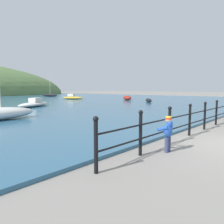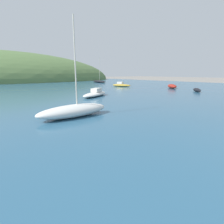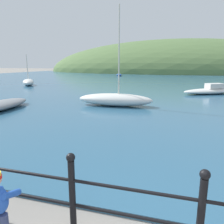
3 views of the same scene
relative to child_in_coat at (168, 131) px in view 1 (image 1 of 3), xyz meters
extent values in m
cylinder|color=black|center=(-2.39, 0.39, -0.05)|extent=(0.09, 0.09, 1.10)
sphere|color=black|center=(-2.39, 0.39, 0.55)|extent=(0.12, 0.12, 0.12)
cylinder|color=black|center=(-0.76, 0.39, -0.05)|extent=(0.09, 0.09, 1.10)
sphere|color=black|center=(-0.76, 0.39, 0.55)|extent=(0.12, 0.12, 0.12)
cylinder|color=black|center=(0.87, 0.39, -0.05)|extent=(0.09, 0.09, 1.10)
sphere|color=black|center=(0.87, 0.39, 0.55)|extent=(0.12, 0.12, 0.12)
cylinder|color=black|center=(2.50, 0.39, -0.05)|extent=(0.09, 0.09, 1.10)
sphere|color=black|center=(2.50, 0.39, 0.55)|extent=(0.12, 0.12, 0.12)
cylinder|color=black|center=(4.13, 0.39, -0.05)|extent=(0.09, 0.09, 1.10)
sphere|color=black|center=(4.13, 0.39, 0.55)|extent=(0.12, 0.12, 0.12)
cylinder|color=black|center=(5.76, 0.39, -0.05)|extent=(0.09, 0.09, 1.10)
sphere|color=black|center=(5.76, 0.39, 0.55)|extent=(0.12, 0.12, 0.12)
cylinder|color=black|center=(2.50, 0.39, 0.22)|extent=(9.79, 0.04, 0.04)
cylinder|color=black|center=(2.50, 0.39, -0.15)|extent=(9.79, 0.04, 0.04)
cylinder|color=navy|center=(-0.07, -0.01, -0.39)|extent=(0.11, 0.11, 0.42)
cylinder|color=navy|center=(0.06, 0.00, -0.39)|extent=(0.11, 0.11, 0.42)
ellipsoid|color=blue|center=(0.00, 0.00, 0.02)|extent=(0.31, 0.23, 0.40)
ellipsoid|color=blue|center=(0.00, -0.06, 0.20)|extent=(0.20, 0.13, 0.18)
cylinder|color=blue|center=(-0.14, 0.08, 0.07)|extent=(0.10, 0.32, 0.19)
cylinder|color=blue|center=(0.14, 0.09, 0.07)|extent=(0.10, 0.32, 0.19)
sphere|color=tan|center=(0.00, 0.00, 0.31)|extent=(0.17, 0.17, 0.17)
cylinder|color=red|center=(0.00, 0.00, 0.34)|extent=(0.17, 0.17, 0.04)
cylinder|color=yellow|center=(0.00, 0.00, 0.38)|extent=(0.16, 0.16, 0.04)
ellipsoid|color=gold|center=(15.76, 24.07, -0.28)|extent=(2.31, 3.71, 0.44)
cube|color=silver|center=(15.66, 24.32, 0.13)|extent=(0.93, 1.15, 0.39)
ellipsoid|color=maroon|center=(19.52, 16.41, -0.18)|extent=(2.99, 3.15, 0.63)
ellipsoid|color=black|center=(20.09, 37.25, -0.22)|extent=(1.34, 5.09, 0.56)
cylinder|color=beige|center=(20.09, 37.00, 2.85)|extent=(0.07, 0.07, 5.59)
ellipsoid|color=black|center=(17.24, 11.39, -0.27)|extent=(1.94, 1.96, 0.46)
ellipsoid|color=silver|center=(4.74, 15.87, -0.29)|extent=(4.49, 3.36, 0.42)
cube|color=silver|center=(5.03, 16.04, 0.10)|extent=(1.43, 1.24, 0.37)
camera|label=1|loc=(-5.48, -2.77, 1.17)|focal=35.00mm
camera|label=2|loc=(-5.13, 0.86, 1.81)|focal=28.00mm
camera|label=3|loc=(2.12, -2.00, 1.74)|focal=35.00mm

